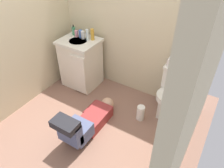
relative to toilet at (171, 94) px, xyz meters
The scene contains 17 objects.
ground_plane 1.21m from the toilet, 134.93° to the right, with size 2.82×3.13×0.04m, color #855F4F.
wall_back 1.20m from the toilet, 159.64° to the left, with size 2.48×0.08×2.40m, color beige.
wall_left 2.32m from the toilet, 158.05° to the right, with size 0.08×2.13×2.40m, color beige.
wall_right 1.23m from the toilet, 64.06° to the right, with size 0.08×2.13×2.40m, color beige.
toilet is the anchor object (origin of this frame).
vanity_cabinet 1.54m from the toilet, behind, with size 0.60×0.53×0.82m.
faucet 1.62m from the toilet, behind, with size 0.02×0.02×0.10m, color silver.
person_plumber 1.23m from the toilet, 132.17° to the right, with size 0.39×1.06×0.52m.
tissue_box 0.44m from the toilet, 116.43° to the left, with size 0.22×0.11×0.10m, color silver.
toiletry_bag 0.46m from the toilet, 40.77° to the left, with size 0.12×0.09×0.11m, color #B22D3F.
soap_dispenser 1.81m from the toilet, behind, with size 0.06×0.06×0.17m.
bottle_pink 1.72m from the toilet, behind, with size 0.06×0.06×0.11m, color pink.
bottle_blue 1.65m from the toilet, behind, with size 0.06×0.06×0.13m, color #4168BC.
bottle_white 1.60m from the toilet, behind, with size 0.06×0.06×0.12m, color silver.
bottle_clear 1.52m from the toilet, behind, with size 0.05×0.05×0.17m, color silver.
bottle_amber 1.47m from the toilet, behind, with size 0.06×0.06×0.18m, color gold.
paper_towel_roll 0.51m from the toilet, 133.20° to the right, with size 0.11×0.11×0.23m, color white.
Camera 1 is at (1.28, -1.56, 2.27)m, focal length 34.06 mm.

